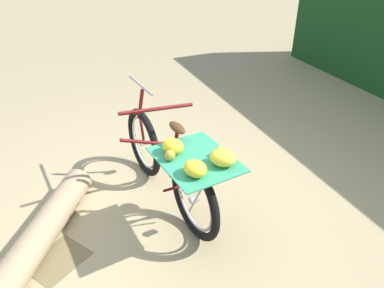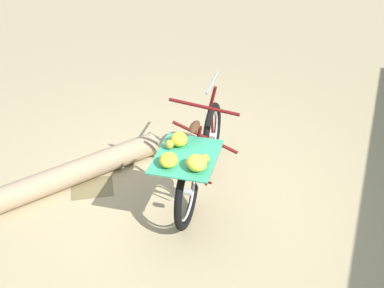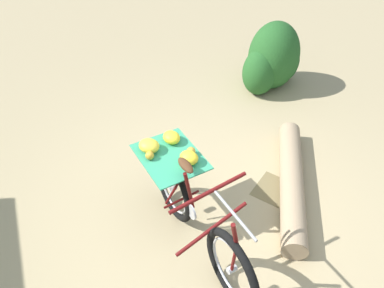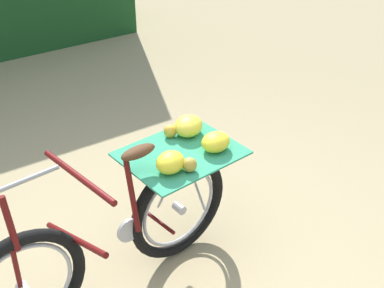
# 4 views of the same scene
# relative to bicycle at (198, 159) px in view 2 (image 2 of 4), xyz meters

# --- Properties ---
(ground_plane) EXTENTS (60.00, 60.00, 0.00)m
(ground_plane) POSITION_rel_bicycle_xyz_m (0.24, -0.01, -0.46)
(ground_plane) COLOR tan
(bicycle) EXTENTS (1.05, 1.73, 1.03)m
(bicycle) POSITION_rel_bicycle_xyz_m (0.00, 0.00, 0.00)
(bicycle) COLOR black
(bicycle) RESTS_ON ground_plane
(fallen_log) EXTENTS (1.78, 1.01, 0.26)m
(fallen_log) POSITION_rel_bicycle_xyz_m (1.17, -0.52, -0.34)
(fallen_log) COLOR #9E8466
(fallen_log) RESTS_ON ground_plane
(leaf_litter_patch) EXTENTS (0.44, 0.36, 0.01)m
(leaf_litter_patch) POSITION_rel_bicycle_xyz_m (1.07, -0.36, -0.46)
(leaf_litter_patch) COLOR olive
(leaf_litter_patch) RESTS_ON ground_plane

